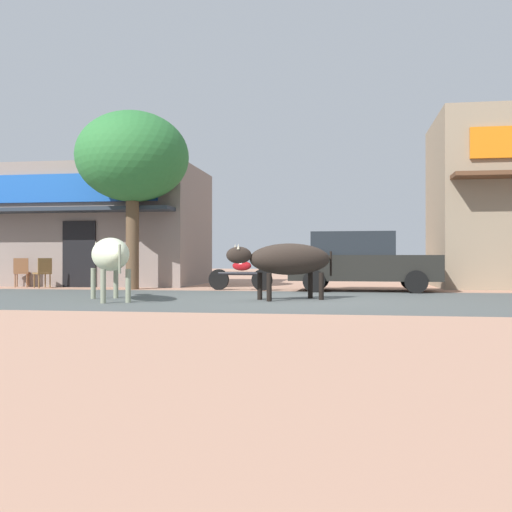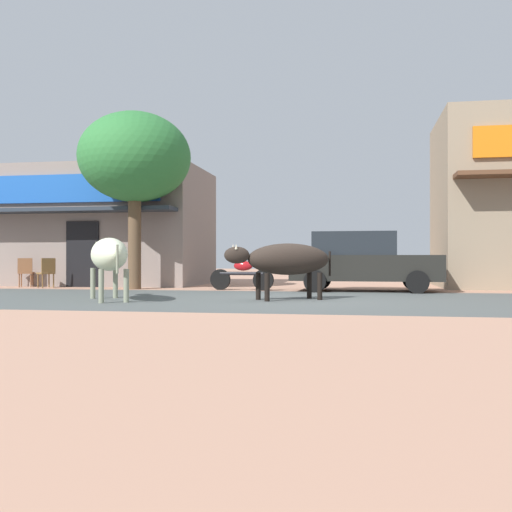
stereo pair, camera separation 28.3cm
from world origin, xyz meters
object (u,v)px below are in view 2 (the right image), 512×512
at_px(cafe_chair_by_doorway, 47,271).
at_px(parked_hatchback_car, 362,261).
at_px(parked_motorcycle, 243,274).
at_px(cow_near_brown, 108,255).
at_px(roadside_tree, 135,158).
at_px(cafe_chair_near_tree, 26,271).
at_px(cow_far_dark, 286,260).

bearing_deg(cafe_chair_by_doorway, parked_hatchback_car, -1.71).
height_order(parked_hatchback_car, parked_motorcycle, parked_hatchback_car).
bearing_deg(parked_hatchback_car, cafe_chair_by_doorway, 178.29).
height_order(cow_near_brown, cafe_chair_by_doorway, cow_near_brown).
xyz_separation_m(parked_motorcycle, cafe_chair_by_doorway, (-6.30, 0.43, 0.05)).
distance_m(roadside_tree, cafe_chair_by_doorway, 4.54).
bearing_deg(parked_motorcycle, parked_hatchback_car, 2.48).
distance_m(parked_motorcycle, cafe_chair_by_doorway, 6.31).
relative_size(parked_hatchback_car, cow_near_brown, 1.57).
bearing_deg(cafe_chair_near_tree, cafe_chair_by_doorway, -17.75).
bearing_deg(cow_near_brown, parked_hatchback_car, 40.63).
bearing_deg(parked_hatchback_car, parked_motorcycle, -177.52).
bearing_deg(roadside_tree, parked_motorcycle, -1.00).
bearing_deg(cafe_chair_near_tree, roadside_tree, -9.59).
bearing_deg(parked_motorcycle, roadside_tree, 179.00).
height_order(roadside_tree, cafe_chair_near_tree, roadside_tree).
bearing_deg(roadside_tree, cow_near_brown, -75.22).
distance_m(parked_hatchback_car, cow_near_brown, 7.17).
xyz_separation_m(parked_hatchback_car, parked_motorcycle, (-3.37, -0.15, -0.38)).
bearing_deg(cow_near_brown, parked_motorcycle, 65.46).
bearing_deg(parked_hatchback_car, cow_far_dark, -113.06).
distance_m(parked_hatchback_car, parked_motorcycle, 3.40).
bearing_deg(cow_near_brown, cafe_chair_by_doorway, 130.52).
xyz_separation_m(parked_hatchback_car, cafe_chair_by_doorway, (-9.67, 0.29, -0.33)).
distance_m(roadside_tree, parked_hatchback_car, 7.31).
bearing_deg(parked_hatchback_car, roadside_tree, -179.23).
height_order(roadside_tree, cow_far_dark, roadside_tree).
xyz_separation_m(roadside_tree, cafe_chair_near_tree, (-3.91, 0.66, -3.37)).
xyz_separation_m(cow_near_brown, cow_far_dark, (3.78, 0.78, -0.10)).
distance_m(cow_near_brown, cafe_chair_by_doorway, 6.54).
relative_size(cow_near_brown, cow_far_dark, 1.11).
relative_size(cafe_chair_near_tree, cafe_chair_by_doorway, 1.00).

